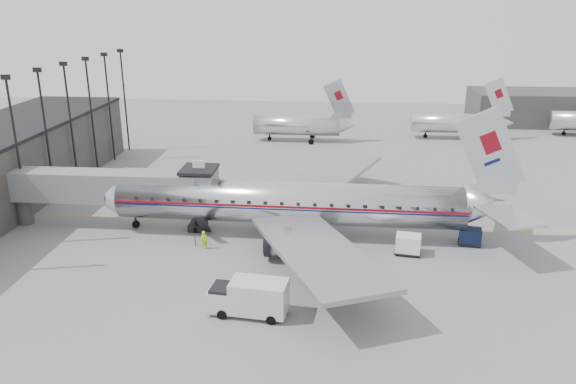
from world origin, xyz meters
name	(u,v)px	position (x,y,z in m)	size (l,w,h in m)	color
ground	(286,247)	(0.00, 0.00, 0.00)	(160.00, 160.00, 0.00)	slate
hangar	(554,108)	(45.00, 60.00, 3.00)	(30.00, 12.00, 6.00)	#383533
apron_line	(320,224)	(3.00, 6.00, 0.01)	(0.15, 60.00, 0.01)	gold
jet_bridge	(124,188)	(-16.66, 3.67, 4.18)	(21.00, 6.20, 7.10)	#5D5F62
floodlight_masts	(59,125)	(-27.50, 13.00, 8.36)	(0.90, 42.25, 15.25)	black
distant_aircraft_near	(298,125)	(-1.79, 42.00, 2.73)	(16.39, 3.20, 10.26)	silver
distant_aircraft_mid	(455,122)	(24.21, 46.00, 2.73)	(16.39, 3.20, 10.26)	silver
airliner	(297,203)	(0.84, 2.98, 3.35)	(42.05, 38.97, 13.30)	silver
service_van	(249,297)	(-1.63, -12.16, 1.45)	(6.06, 2.88, 2.75)	#BBBBBD
baggage_cart_navy	(470,236)	(17.35, 2.00, 0.87)	(2.31, 1.90, 1.63)	#0D1736
baggage_cart_white	(408,244)	(11.26, -0.55, 0.97)	(2.59, 2.13, 1.83)	white
ramp_worker	(204,240)	(-7.54, -1.07, 0.88)	(0.65, 0.42, 1.77)	#C5F11C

